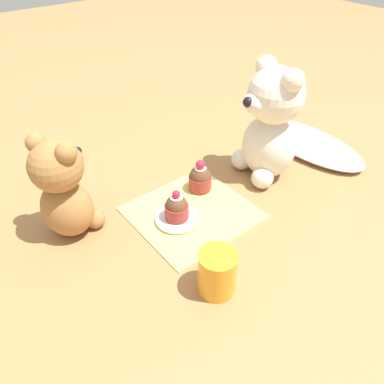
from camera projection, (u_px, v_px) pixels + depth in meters
ground_plane at (192, 213)px, 0.77m from camera, size 4.00×4.00×0.00m
knitted_placemat at (192, 212)px, 0.77m from camera, size 0.22×0.23×0.01m
tulle_cloth at (307, 142)px, 0.97m from camera, size 0.32×0.15×0.03m
teddy_bear_cream at (270, 124)px, 0.81m from camera, size 0.15×0.15×0.26m
teddy_bear_tan at (64, 189)px, 0.67m from camera, size 0.13×0.12×0.21m
cupcake_near_cream_bear at (200, 178)px, 0.81m from camera, size 0.05×0.05×0.07m
saucer_plate at (176, 217)px, 0.75m from camera, size 0.09×0.09×0.01m
cupcake_near_tan_bear at (176, 207)px, 0.73m from camera, size 0.05×0.05×0.07m
juice_glass at (217, 272)px, 0.60m from camera, size 0.06×0.06×0.08m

